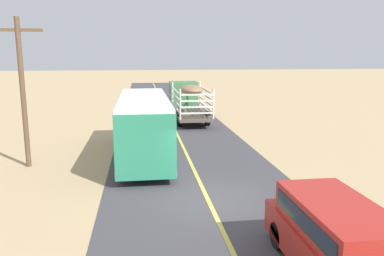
# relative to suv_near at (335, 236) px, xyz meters

# --- Properties ---
(ground_plane) EXTENTS (240.00, 240.00, 0.00)m
(ground_plane) POSITION_rel_suv_near_xyz_m (-2.16, 5.46, -1.09)
(ground_plane) COLOR tan
(road_surface) EXTENTS (8.00, 120.00, 0.02)m
(road_surface) POSITION_rel_suv_near_xyz_m (-2.16, 5.46, -1.08)
(road_surface) COLOR #423F44
(road_surface) RESTS_ON ground
(road_centre_line) EXTENTS (0.16, 117.60, 0.00)m
(road_centre_line) POSITION_rel_suv_near_xyz_m (-2.16, 5.46, -1.06)
(road_centre_line) COLOR #D8CC4C
(road_centre_line) RESTS_ON road_surface
(suv_near) EXTENTS (1.90, 4.62, 1.93)m
(suv_near) POSITION_rel_suv_near_xyz_m (0.00, 0.00, 0.00)
(suv_near) COLOR #B2261E
(suv_near) RESTS_ON road_surface
(livestock_truck) EXTENTS (2.53, 9.70, 3.02)m
(livestock_truck) POSITION_rel_suv_near_xyz_m (-0.63, 24.85, 0.70)
(livestock_truck) COLOR #3F7F4C
(livestock_truck) RESTS_ON road_surface
(bus) EXTENTS (2.54, 10.00, 3.21)m
(bus) POSITION_rel_suv_near_xyz_m (-4.43, 11.87, 0.66)
(bus) COLOR #2D8C66
(bus) RESTS_ON road_surface
(power_pole_near) EXTENTS (2.20, 0.24, 7.10)m
(power_pole_near) POSITION_rel_suv_near_xyz_m (-10.09, 10.88, 2.74)
(power_pole_near) COLOR brown
(power_pole_near) RESTS_ON ground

